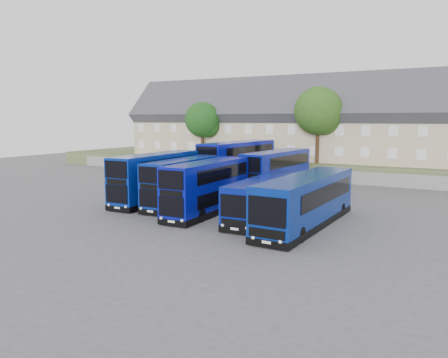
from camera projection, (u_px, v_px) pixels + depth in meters
ground at (184, 219)px, 32.03m from camera, size 120.00×120.00×0.00m
retaining_wall at (297, 174)px, 52.68m from camera, size 70.00×0.40×1.50m
earth_bank at (321, 164)px, 61.29m from camera, size 80.00×20.00×2.00m
terrace_row at (360, 125)px, 54.16m from camera, size 66.00×10.40×11.20m
dd_front_left at (156, 178)px, 38.73m from camera, size 2.90×10.79×4.25m
dd_front_mid at (184, 183)px, 37.11m from camera, size 2.82×10.00×3.93m
dd_front_right at (208, 188)px, 33.89m from camera, size 2.65×10.23×4.04m
dd_rear_left at (238, 164)px, 48.13m from camera, size 3.55×12.27×4.82m
dd_rear_right at (277, 173)px, 42.45m from camera, size 3.14×10.74×4.21m
coach_east_a at (265, 198)px, 32.38m from camera, size 2.89×11.09×3.00m
coach_east_b at (307, 202)px, 29.87m from camera, size 3.08×12.83×3.49m
tree_west at (204, 121)px, 59.48m from camera, size 4.80×4.80×7.65m
tree_mid at (320, 113)px, 52.02m from camera, size 5.76×5.76×9.18m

